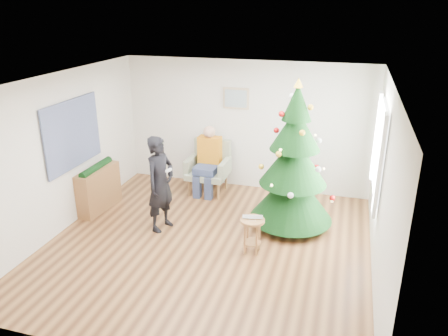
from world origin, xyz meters
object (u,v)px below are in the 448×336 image
(stool, at_px, (252,235))
(console, at_px, (98,189))
(christmas_tree, at_px, (294,163))
(standing_man, at_px, (160,184))
(armchair, at_px, (209,173))

(stool, distance_m, console, 3.13)
(christmas_tree, distance_m, stool, 1.42)
(christmas_tree, xyz_separation_m, stool, (-0.44, -1.04, -0.86))
(console, bearing_deg, standing_man, -9.27)
(standing_man, distance_m, console, 1.52)
(stool, distance_m, standing_man, 1.75)
(standing_man, bearing_deg, stool, -85.52)
(armchair, distance_m, standing_man, 1.79)
(armchair, height_order, console, armchair)
(armchair, xyz_separation_m, console, (-1.69, -1.36, 0.01))
(armchair, distance_m, console, 2.17)
(stool, bearing_deg, armchair, 123.81)
(christmas_tree, height_order, console, christmas_tree)
(christmas_tree, xyz_separation_m, armchair, (-1.81, 0.99, -0.76))
(stool, relative_size, armchair, 0.54)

